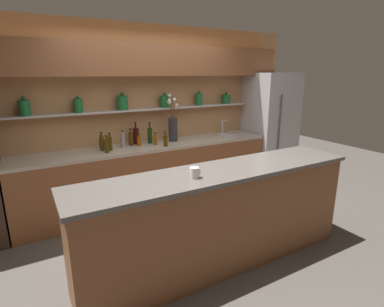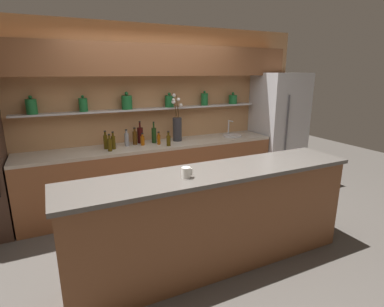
% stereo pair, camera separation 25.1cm
% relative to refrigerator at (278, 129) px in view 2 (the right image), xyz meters
% --- Properties ---
extents(ground_plane, '(12.00, 12.00, 0.00)m').
position_rel_refrigerator_xyz_m(ground_plane, '(-2.21, -1.20, -0.96)').
color(ground_plane, '#4C4742').
extents(back_wall_unit, '(5.20, 0.44, 2.60)m').
position_rel_refrigerator_xyz_m(back_wall_unit, '(-2.21, 0.33, 0.59)').
color(back_wall_unit, tan).
rests_on(back_wall_unit, ground_plane).
extents(back_counter_unit, '(3.70, 0.62, 0.92)m').
position_rel_refrigerator_xyz_m(back_counter_unit, '(-2.26, 0.04, -0.50)').
color(back_counter_unit, brown).
rests_on(back_counter_unit, ground_plane).
extents(island_counter, '(2.95, 0.61, 1.02)m').
position_rel_refrigerator_xyz_m(island_counter, '(-2.21, -1.65, -0.45)').
color(island_counter, brown).
rests_on(island_counter, ground_plane).
extents(refrigerator, '(0.77, 0.73, 1.92)m').
position_rel_refrigerator_xyz_m(refrigerator, '(0.00, 0.00, 0.00)').
color(refrigerator, '#B7B7BC').
rests_on(refrigerator, ground_plane).
extents(flower_vase, '(0.16, 0.19, 0.71)m').
position_rel_refrigerator_xyz_m(flower_vase, '(-1.87, 0.11, 0.18)').
color(flower_vase, '#2D2D33').
rests_on(flower_vase, back_counter_unit).
extents(sink_fixture, '(0.31, 0.31, 0.25)m').
position_rel_refrigerator_xyz_m(sink_fixture, '(-0.92, 0.05, -0.02)').
color(sink_fixture, '#B7B7BC').
rests_on(sink_fixture, back_counter_unit).
extents(bottle_spirit_0, '(0.06, 0.06, 0.24)m').
position_rel_refrigerator_xyz_m(bottle_spirit_0, '(-2.64, 0.11, 0.06)').
color(bottle_spirit_0, gray).
rests_on(bottle_spirit_0, back_counter_unit).
extents(bottle_spirit_1, '(0.06, 0.06, 0.25)m').
position_rel_refrigerator_xyz_m(bottle_spirit_1, '(-2.51, 0.15, 0.06)').
color(bottle_spirit_1, '#4C2D0C').
rests_on(bottle_spirit_1, back_counter_unit).
extents(bottle_sauce_2, '(0.05, 0.05, 0.19)m').
position_rel_refrigerator_xyz_m(bottle_sauce_2, '(-2.20, 0.01, 0.04)').
color(bottle_sauce_2, '#9E4C0A').
rests_on(bottle_sauce_2, back_counter_unit).
extents(bottle_oil_3, '(0.06, 0.06, 0.23)m').
position_rel_refrigerator_xyz_m(bottle_oil_3, '(-2.91, -0.08, 0.05)').
color(bottle_oil_3, '#47380A').
rests_on(bottle_oil_3, back_counter_unit).
extents(bottle_sauce_4, '(0.06, 0.06, 0.18)m').
position_rel_refrigerator_xyz_m(bottle_sauce_4, '(-2.92, 0.21, 0.03)').
color(bottle_sauce_4, maroon).
rests_on(bottle_sauce_4, back_counter_unit).
extents(bottle_sauce_5, '(0.06, 0.06, 0.18)m').
position_rel_refrigerator_xyz_m(bottle_sauce_5, '(-2.42, 0.06, 0.03)').
color(bottle_sauce_5, '#9E4C0A').
rests_on(bottle_sauce_5, back_counter_unit).
extents(bottle_oil_6, '(0.06, 0.06, 0.21)m').
position_rel_refrigerator_xyz_m(bottle_oil_6, '(-2.11, -0.14, 0.04)').
color(bottle_oil_6, '#47380A').
rests_on(bottle_oil_6, back_counter_unit).
extents(bottle_oil_7, '(0.06, 0.06, 0.24)m').
position_rel_refrigerator_xyz_m(bottle_oil_7, '(-2.85, 0.01, 0.06)').
color(bottle_oil_7, '#47380A').
rests_on(bottle_oil_7, back_counter_unit).
extents(bottle_wine_8, '(0.07, 0.07, 0.31)m').
position_rel_refrigerator_xyz_m(bottle_wine_8, '(-2.22, 0.14, 0.08)').
color(bottle_wine_8, '#193814').
rests_on(bottle_wine_8, back_counter_unit).
extents(bottle_wine_9, '(0.08, 0.08, 0.32)m').
position_rel_refrigerator_xyz_m(bottle_wine_9, '(-2.41, 0.21, 0.08)').
color(bottle_wine_9, '#380C0C').
rests_on(bottle_wine_9, back_counter_unit).
extents(bottle_oil_10, '(0.06, 0.06, 0.25)m').
position_rel_refrigerator_xyz_m(bottle_oil_10, '(-2.94, 0.06, 0.06)').
color(bottle_oil_10, '#47380A').
rests_on(bottle_oil_10, back_counter_unit).
extents(coffee_mug, '(0.10, 0.08, 0.10)m').
position_rel_refrigerator_xyz_m(coffee_mug, '(-2.55, -1.71, 0.11)').
color(coffee_mug, silver).
rests_on(coffee_mug, island_counter).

